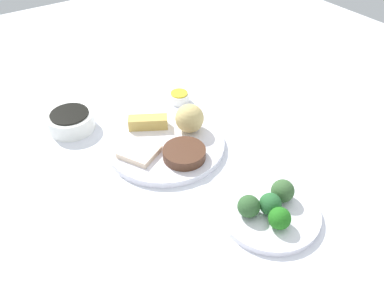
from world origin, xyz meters
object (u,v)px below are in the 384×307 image
Objects in this scene: main_plate at (166,144)px; soy_sauce_bowl at (71,121)px; sauce_ramekin_hot_mustard at (179,98)px; broccoli_plate at (269,212)px.

soy_sauce_bowl reaches higher than main_plate.
soy_sauce_bowl is at bearing -9.40° from sauce_ramekin_hot_mustard.
broccoli_plate is at bearing 114.00° from soy_sauce_bowl.
sauce_ramekin_hot_mustard is at bearing -99.29° from broccoli_plate.
broccoli_plate is (-0.06, 0.29, -0.00)m from main_plate.
main_plate reaches higher than broccoli_plate.
soy_sauce_bowl is (0.16, -0.19, 0.01)m from main_plate.
broccoli_plate is at bearing 101.60° from main_plate.
soy_sauce_bowl is 2.05× the size of sauce_ramekin_hot_mustard.
soy_sauce_bowl is (0.22, -0.49, 0.01)m from broccoli_plate.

